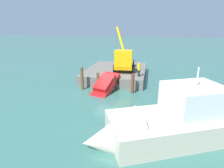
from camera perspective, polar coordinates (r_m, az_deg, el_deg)
ground at (r=20.79m, az=-1.82°, el=-2.33°), size 200.00×200.00×0.00m
dock at (r=26.33m, az=1.35°, el=3.47°), size 10.21×8.08×1.24m
crane_truck at (r=25.02m, az=3.70°, el=7.43°), size 9.09×3.86×5.63m
dock_worker at (r=22.26m, az=8.36°, el=4.59°), size 0.34×0.34×1.75m
salvaged_car at (r=20.44m, az=-2.30°, el=-0.62°), size 4.68×3.04×2.79m
moored_yacht at (r=12.83m, az=15.43°, el=-13.23°), size 8.53×12.35×6.23m
piling_near at (r=21.36m, az=-9.30°, el=1.70°), size 0.37×0.37×2.62m
piling_mid at (r=21.01m, az=-4.36°, el=0.84°), size 0.34×0.34×2.08m
piling_far at (r=20.62m, az=0.29°, el=-0.06°), size 0.38×0.38×1.65m
piling_end at (r=20.09m, az=6.40°, el=0.13°), size 0.36×0.36×2.18m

